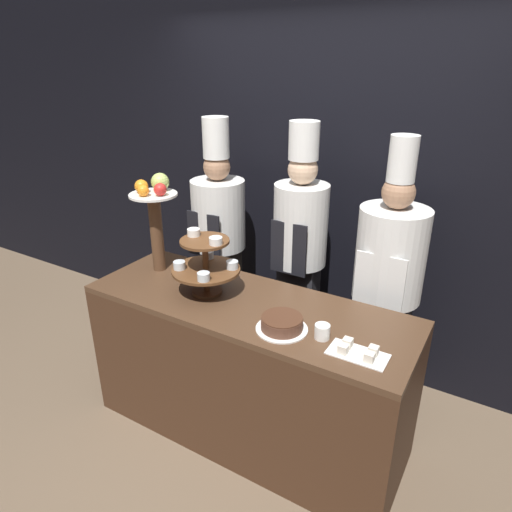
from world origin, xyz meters
TOP-DOWN VIEW (x-y plane):
  - ground_plane at (0.00, 0.00)m, footprint 14.00×14.00m
  - wall_back at (0.00, 1.38)m, footprint 10.00×0.06m
  - buffet_counter at (0.00, 0.34)m, footprint 1.91×0.67m
  - tiered_stand at (-0.27, 0.32)m, footprint 0.40×0.40m
  - fruit_pedestal at (-0.73, 0.43)m, footprint 0.30×0.30m
  - cake_round at (0.30, 0.19)m, footprint 0.27×0.27m
  - cup_white at (0.51, 0.22)m, footprint 0.08×0.08m
  - cake_square_tray at (0.70, 0.18)m, footprint 0.28×0.15m
  - chef_left at (-0.65, 0.99)m, footprint 0.39×0.39m
  - chef_center_left at (0.01, 0.99)m, footprint 0.36×0.36m
  - chef_center_right at (0.61, 0.99)m, footprint 0.41×0.41m

SIDE VIEW (x-z plane):
  - ground_plane at x=0.00m, z-range 0.00..0.00m
  - buffet_counter at x=0.00m, z-range 0.00..0.92m
  - cake_square_tray at x=0.70m, z-range 0.92..0.97m
  - chef_center_right at x=0.61m, z-range 0.05..1.86m
  - cake_round at x=0.30m, z-range 0.92..1.00m
  - cup_white at x=0.51m, z-range 0.92..1.00m
  - chef_left at x=-0.65m, z-range 0.07..1.91m
  - chef_center_left at x=0.01m, z-range 0.10..1.95m
  - tiered_stand at x=-0.27m, z-range 0.93..1.30m
  - fruit_pedestal at x=-0.73m, z-range 1.02..1.64m
  - wall_back at x=0.00m, z-range 0.00..2.80m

